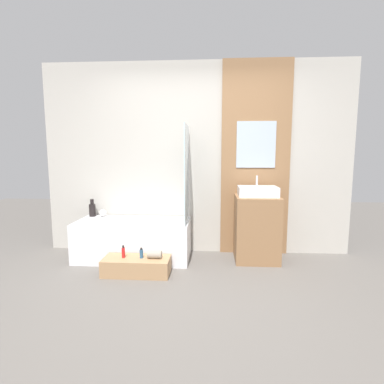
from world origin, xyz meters
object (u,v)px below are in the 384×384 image
(vase_tall_dark, at_px, (92,209))
(bottle_soap_secondary, at_px, (141,253))
(vase_round_light, at_px, (103,213))
(bottle_soap_primary, at_px, (123,252))
(wooden_step_bench, at_px, (137,266))
(bathtub, at_px, (134,239))
(sink, at_px, (258,191))

(vase_tall_dark, height_order, bottle_soap_secondary, vase_tall_dark)
(vase_round_light, height_order, bottle_soap_primary, vase_round_light)
(wooden_step_bench, bearing_deg, vase_tall_dark, 137.11)
(vase_tall_dark, xyz_separation_m, bottle_soap_secondary, (0.86, -0.75, -0.36))
(vase_round_light, distance_m, bottle_soap_secondary, 1.07)
(bottle_soap_secondary, bearing_deg, vase_round_light, 133.72)
(wooden_step_bench, height_order, bottle_soap_secondary, bottle_soap_secondary)
(bathtub, bearing_deg, wooden_step_bench, -72.11)
(bathtub, xyz_separation_m, bottle_soap_primary, (0.01, -0.52, 0.00))
(bathtub, bearing_deg, vase_tall_dark, 160.00)
(sink, bearing_deg, vase_round_light, 175.16)
(bathtub, bearing_deg, sink, 1.78)
(wooden_step_bench, distance_m, vase_tall_dark, 1.21)
(vase_tall_dark, height_order, bottle_soap_primary, vase_tall_dark)
(wooden_step_bench, height_order, sink, sink)
(sink, xyz_separation_m, vase_round_light, (-2.09, 0.18, -0.35))
(bottle_soap_primary, height_order, bottle_soap_secondary, bottle_soap_primary)
(bottle_soap_secondary, bearing_deg, wooden_step_bench, 180.00)
(wooden_step_bench, relative_size, bottle_soap_secondary, 6.40)
(wooden_step_bench, distance_m, bottle_soap_primary, 0.22)
(bathtub, distance_m, vase_tall_dark, 0.76)
(vase_tall_dark, xyz_separation_m, vase_round_light, (0.15, -0.01, -0.05))
(vase_tall_dark, relative_size, vase_round_light, 2.44)
(bathtub, xyz_separation_m, wooden_step_bench, (0.17, -0.52, -0.16))
(bottle_soap_secondary, bearing_deg, bottle_soap_primary, 180.00)
(wooden_step_bench, distance_m, bottle_soap_secondary, 0.16)
(sink, distance_m, bottle_soap_primary, 1.81)
(vase_round_light, relative_size, bottle_soap_secondary, 0.83)
(sink, bearing_deg, bathtub, -178.22)
(sink, height_order, vase_tall_dark, sink)
(bathtub, relative_size, vase_tall_dark, 6.07)
(bathtub, height_order, vase_round_light, vase_round_light)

